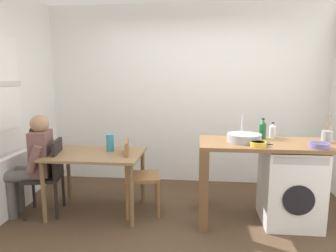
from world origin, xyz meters
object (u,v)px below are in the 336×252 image
Objects in this scene: mixing_bowl at (258,144)px; washing_machine at (290,186)px; dining_table at (96,161)px; bottle_tall_green at (263,129)px; colander at (319,145)px; utensil_crock at (327,136)px; chair_opposite at (136,172)px; bottle_squat_brown at (273,131)px; seated_person at (34,160)px; vase at (110,143)px; chair_person_seat at (49,172)px.

washing_machine is at bearing 25.74° from mixing_bowl.
dining_table is 1.99m from bottle_tall_green.
dining_table is 2.46m from colander.
utensil_crock reaches higher than washing_machine.
bottle_squat_brown is at bearing 85.65° from chair_opposite.
seated_person is (-1.18, -0.15, 0.16)m from chair_opposite.
dining_table is 5.98× the size of bottle_squat_brown.
bottle_squat_brown is 0.60m from colander.
washing_machine is at bearing 76.19° from chair_opposite.
utensil_crock is at bearing 17.82° from mixing_bowl.
dining_table is at bearing 179.10° from washing_machine.
washing_machine is 5.05× the size of mixing_bowl.
bottle_tall_green is 0.42m from mixing_bowl.
bottle_tall_green is at bearing 146.09° from washing_machine.
seated_person is at bearing -172.73° from bottle_squat_brown.
washing_machine is 0.69m from mixing_bowl.
washing_machine is (2.94, 0.08, -0.24)m from seated_person.
bottle_squat_brown is 0.92× the size of colander.
vase is (-2.27, 0.35, -0.11)m from colander.
utensil_crock reaches higher than dining_table.
seated_person is 4.01× the size of utensil_crock.
washing_machine is at bearing -33.91° from bottle_tall_green.
mixing_bowl reaches higher than dining_table.
vase reaches higher than dining_table.
bottle_tall_green is 0.81× the size of utensil_crock.
seated_person is at bearing -94.10° from chair_opposite.
dining_table is 5.32× the size of vase.
colander is at bearing -1.92° from mixing_bowl.
utensil_crock reaches higher than colander.
bottle_squat_brown is at bearing 157.28° from utensil_crock.
seated_person is 2.83m from bottle_squat_brown.
washing_machine is at bearing 130.74° from colander.
bottle_squat_brown reaches higher than dining_table.
chair_opposite is 4.90× the size of bottle_squat_brown.
bottle_tall_green reaches higher than mixing_bowl.
bottle_squat_brown reaches higher than mixing_bowl.
dining_table is 2.25m from washing_machine.
mixing_bowl is at bearing -162.18° from utensil_crock.
washing_machine is 4.68× the size of bottle_squat_brown.
colander is at bearing -105.65° from chair_person_seat.
chair_person_seat is at bearing -165.22° from vase.
chair_opposite is at bearing -11.22° from vase.
mixing_bowl is (1.35, -0.27, 0.44)m from chair_opposite.
seated_person reaches higher than chair_opposite.
bottle_tall_green is (2.65, 0.28, 0.36)m from seated_person.
bottle_squat_brown is at bearing 125.11° from colander.
bottle_squat_brown is at bearing -95.13° from seated_person.
bottle_tall_green reaches higher than bottle_squat_brown.
vase reaches higher than washing_machine.
colander is at bearing -104.86° from seated_person.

